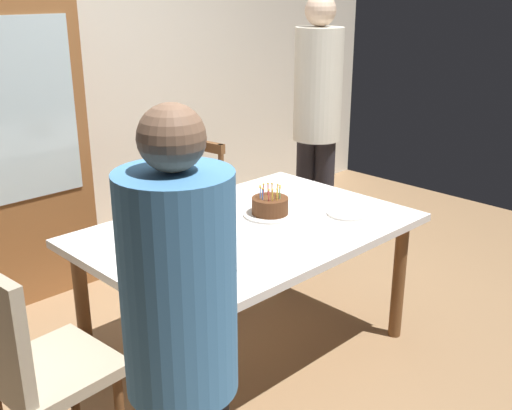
# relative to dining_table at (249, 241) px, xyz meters

# --- Properties ---
(ground) EXTENTS (6.40, 6.40, 0.00)m
(ground) POSITION_rel_dining_table_xyz_m (0.00, 0.00, -0.65)
(ground) COLOR #93704C
(back_wall) EXTENTS (6.40, 0.10, 2.60)m
(back_wall) POSITION_rel_dining_table_xyz_m (0.00, 1.85, 0.65)
(back_wall) COLOR silver
(back_wall) RESTS_ON ground
(dining_table) EXTENTS (1.62, 1.09, 0.73)m
(dining_table) POSITION_rel_dining_table_xyz_m (0.00, 0.00, 0.00)
(dining_table) COLOR white
(dining_table) RESTS_ON ground
(birthday_cake) EXTENTS (0.28, 0.28, 0.17)m
(birthday_cake) POSITION_rel_dining_table_xyz_m (0.18, 0.03, 0.12)
(birthday_cake) COLOR silver
(birthday_cake) RESTS_ON dining_table
(plate_near_celebrant) EXTENTS (0.22, 0.22, 0.01)m
(plate_near_celebrant) POSITION_rel_dining_table_xyz_m (-0.45, -0.25, 0.08)
(plate_near_celebrant) COLOR white
(plate_near_celebrant) RESTS_ON dining_table
(plate_far_side) EXTENTS (0.22, 0.22, 0.01)m
(plate_far_side) POSITION_rel_dining_table_xyz_m (-0.08, 0.25, 0.08)
(plate_far_side) COLOR white
(plate_far_side) RESTS_ON dining_table
(plate_near_guest) EXTENTS (0.22, 0.22, 0.01)m
(plate_near_guest) POSITION_rel_dining_table_xyz_m (0.49, -0.25, 0.08)
(plate_near_guest) COLOR white
(plate_near_guest) RESTS_ON dining_table
(fork_near_celebrant) EXTENTS (0.18, 0.04, 0.01)m
(fork_near_celebrant) POSITION_rel_dining_table_xyz_m (-0.61, -0.23, 0.08)
(fork_near_celebrant) COLOR silver
(fork_near_celebrant) RESTS_ON dining_table
(fork_far_side) EXTENTS (0.18, 0.05, 0.01)m
(fork_far_side) POSITION_rel_dining_table_xyz_m (-0.24, 0.26, 0.08)
(fork_far_side) COLOR silver
(fork_far_side) RESTS_ON dining_table
(chair_spindle_back) EXTENTS (0.50, 0.50, 0.95)m
(chair_spindle_back) POSITION_rel_dining_table_xyz_m (0.25, 0.87, -0.20)
(chair_spindle_back) COLOR brown
(chair_spindle_back) RESTS_ON ground
(chair_upholstered) EXTENTS (0.48, 0.47, 0.95)m
(chair_upholstered) POSITION_rel_dining_table_xyz_m (-1.20, -0.06, -0.12)
(chair_upholstered) COLOR tan
(chair_upholstered) RESTS_ON ground
(person_celebrant) EXTENTS (0.32, 0.32, 1.60)m
(person_celebrant) POSITION_rel_dining_table_xyz_m (-1.08, -0.85, 0.25)
(person_celebrant) COLOR #262328
(person_celebrant) RESTS_ON ground
(person_guest) EXTENTS (0.32, 0.32, 1.82)m
(person_guest) POSITION_rel_dining_table_xyz_m (1.19, 0.57, 0.39)
(person_guest) COLOR #262328
(person_guest) RESTS_ON ground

